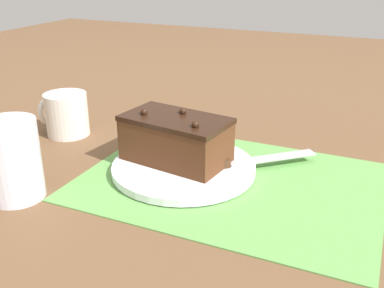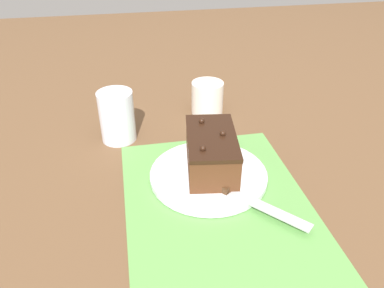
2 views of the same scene
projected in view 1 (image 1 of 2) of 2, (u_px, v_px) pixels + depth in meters
The scene contains 7 objects.
ground_plane at pixel (230, 182), 0.71m from camera, with size 3.00×3.00×0.00m, color brown.
placemat_woven at pixel (230, 181), 0.71m from camera, with size 0.46×0.34×0.00m, color #609E4C.
cake_plate at pixel (183, 168), 0.74m from camera, with size 0.24×0.24×0.01m.
chocolate_cake at pixel (176, 139), 0.74m from camera, with size 0.18×0.12×0.09m.
serving_knife at pixel (230, 162), 0.73m from camera, with size 0.19×0.17×0.01m.
drinking_glass at pixel (12, 160), 0.65m from camera, with size 0.08×0.08×0.12m.
coffee_mug at pixel (66, 114), 0.89m from camera, with size 0.09×0.08×0.08m.
Camera 1 is at (-0.20, 0.60, 0.33)m, focal length 42.00 mm.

